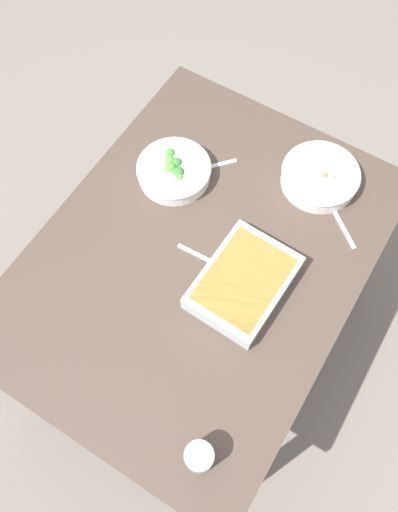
# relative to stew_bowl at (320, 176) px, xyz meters

# --- Properties ---
(ground_plane) EXTENTS (6.00, 6.00, 0.00)m
(ground_plane) POSITION_rel_stew_bowl_xyz_m (0.41, -0.18, -0.77)
(ground_plane) COLOR slate
(dining_table) EXTENTS (1.20, 0.90, 0.74)m
(dining_table) POSITION_rel_stew_bowl_xyz_m (0.41, -0.18, -0.12)
(dining_table) COLOR #4C3D33
(dining_table) RESTS_ON ground_plane
(stew_bowl) EXTENTS (0.24, 0.24, 0.06)m
(stew_bowl) POSITION_rel_stew_bowl_xyz_m (0.00, 0.00, 0.00)
(stew_bowl) COLOR white
(stew_bowl) RESTS_ON dining_table
(broccoli_bowl) EXTENTS (0.23, 0.23, 0.07)m
(broccoli_bowl) POSITION_rel_stew_bowl_xyz_m (0.22, -0.40, -0.00)
(broccoli_bowl) COLOR white
(broccoli_bowl) RESTS_ON dining_table
(baking_dish) EXTENTS (0.31, 0.23, 0.06)m
(baking_dish) POSITION_rel_stew_bowl_xyz_m (0.43, -0.03, 0.00)
(baking_dish) COLOR silver
(baking_dish) RESTS_ON dining_table
(drink_cup) EXTENTS (0.07, 0.07, 0.08)m
(drink_cup) POSITION_rel_stew_bowl_xyz_m (0.89, 0.11, 0.01)
(drink_cup) COLOR #B2BCC6
(drink_cup) RESTS_ON dining_table
(spoon_by_stew) EXTENTS (0.12, 0.15, 0.01)m
(spoon_by_stew) POSITION_rel_stew_bowl_xyz_m (0.08, 0.11, -0.03)
(spoon_by_stew) COLOR silver
(spoon_by_stew) RESTS_ON dining_table
(spoon_by_broccoli) EXTENTS (0.14, 0.13, 0.01)m
(spoon_by_broccoli) POSITION_rel_stew_bowl_xyz_m (0.15, -0.33, -0.03)
(spoon_by_broccoli) COLOR silver
(spoon_by_broccoli) RESTS_ON dining_table
(fork_on_table) EXTENTS (0.03, 0.18, 0.01)m
(fork_on_table) POSITION_rel_stew_bowl_xyz_m (0.41, -0.15, -0.03)
(fork_on_table) COLOR silver
(fork_on_table) RESTS_ON dining_table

